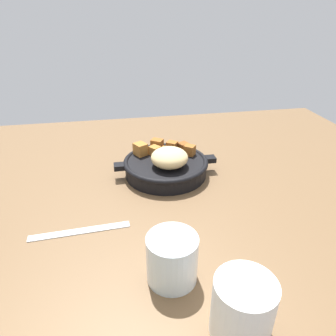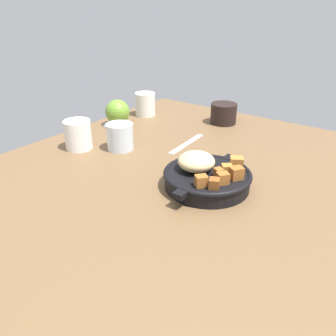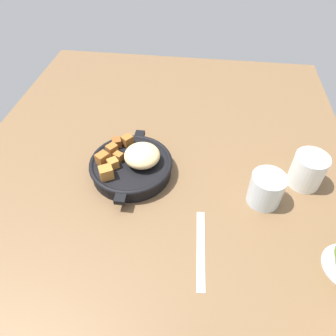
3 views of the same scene
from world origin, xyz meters
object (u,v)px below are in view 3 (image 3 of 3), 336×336
(white_creamer_pitcher, at_px, (308,170))
(water_glass_short, at_px, (266,189))
(butter_knife, at_px, (201,248))
(cast_iron_skillet, at_px, (132,164))

(white_creamer_pitcher, relative_size, water_glass_short, 1.10)
(butter_knife, bearing_deg, cast_iron_skillet, -140.17)
(white_creamer_pitcher, bearing_deg, cast_iron_skillet, -87.07)
(butter_knife, distance_m, water_glass_short, 0.20)
(cast_iron_skillet, height_order, butter_knife, cast_iron_skillet)
(butter_knife, height_order, white_creamer_pitcher, white_creamer_pitcher)
(white_creamer_pitcher, xyz_separation_m, water_glass_short, (0.07, -0.10, -0.00))
(butter_knife, distance_m, white_creamer_pitcher, 0.31)
(cast_iron_skillet, relative_size, butter_knife, 1.36)
(white_creamer_pitcher, height_order, water_glass_short, white_creamer_pitcher)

